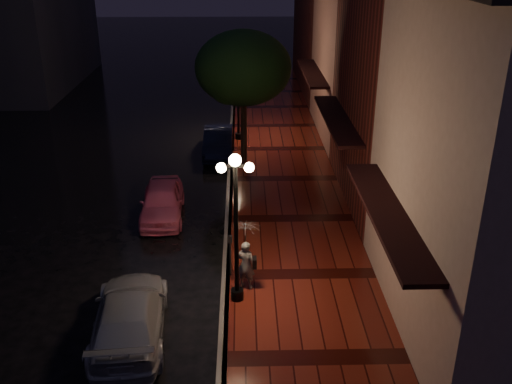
% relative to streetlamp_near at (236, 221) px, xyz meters
% --- Properties ---
extents(ground, '(120.00, 120.00, 0.00)m').
position_rel_streetlamp_near_xyz_m(ground, '(-0.35, 5.00, -2.60)').
color(ground, black).
rests_on(ground, ground).
extents(sidewalk, '(4.50, 60.00, 0.15)m').
position_rel_streetlamp_near_xyz_m(sidewalk, '(1.90, 5.00, -2.53)').
color(sidewalk, '#47120C').
rests_on(sidewalk, ground).
extents(curb, '(0.25, 60.00, 0.15)m').
position_rel_streetlamp_near_xyz_m(curb, '(-0.35, 5.00, -2.53)').
color(curb, '#595451').
rests_on(curb, ground).
extents(storefront_mid, '(5.00, 8.00, 11.00)m').
position_rel_streetlamp_near_xyz_m(storefront_mid, '(6.65, 7.00, 2.90)').
color(storefront_mid, '#511914').
rests_on(storefront_mid, ground).
extents(storefront_far, '(5.00, 8.00, 9.00)m').
position_rel_streetlamp_near_xyz_m(storefront_far, '(6.65, 15.00, 1.90)').
color(storefront_far, '#8C5951').
rests_on(storefront_far, ground).
extents(storefront_extra, '(5.00, 12.00, 10.00)m').
position_rel_streetlamp_near_xyz_m(storefront_extra, '(6.65, 25.00, 2.40)').
color(storefront_extra, '#511914').
rests_on(storefront_extra, ground).
extents(streetlamp_near, '(0.96, 0.36, 4.31)m').
position_rel_streetlamp_near_xyz_m(streetlamp_near, '(0.00, 0.00, 0.00)').
color(streetlamp_near, black).
rests_on(streetlamp_near, sidewalk).
extents(streetlamp_far, '(0.96, 0.36, 4.31)m').
position_rel_streetlamp_near_xyz_m(streetlamp_far, '(0.00, 14.00, 0.00)').
color(streetlamp_far, black).
rests_on(streetlamp_far, sidewalk).
extents(street_tree, '(4.16, 4.16, 5.80)m').
position_rel_streetlamp_near_xyz_m(street_tree, '(0.26, 10.99, 1.64)').
color(street_tree, black).
rests_on(street_tree, sidewalk).
extents(pink_car, '(1.70, 3.80, 1.27)m').
position_rel_streetlamp_near_xyz_m(pink_car, '(-2.77, 5.55, -1.96)').
color(pink_car, '#E55E84').
rests_on(pink_car, ground).
extents(navy_car, '(1.35, 3.85, 1.27)m').
position_rel_streetlamp_near_xyz_m(navy_car, '(-0.95, 12.17, -1.97)').
color(navy_car, black).
rests_on(navy_car, ground).
extents(silver_car, '(2.18, 4.56, 1.28)m').
position_rel_streetlamp_near_xyz_m(silver_car, '(-2.71, -1.40, -1.96)').
color(silver_car, '#A3A4AB').
rests_on(silver_car, ground).
extents(woman_with_umbrella, '(0.86, 0.88, 2.07)m').
position_rel_streetlamp_near_xyz_m(woman_with_umbrella, '(0.25, 0.60, -1.08)').
color(woman_with_umbrella, silver).
rests_on(woman_with_umbrella, sidewalk).
extents(parking_meter, '(0.13, 0.10, 1.33)m').
position_rel_streetlamp_near_xyz_m(parking_meter, '(-0.20, 1.25, -1.64)').
color(parking_meter, black).
rests_on(parking_meter, sidewalk).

